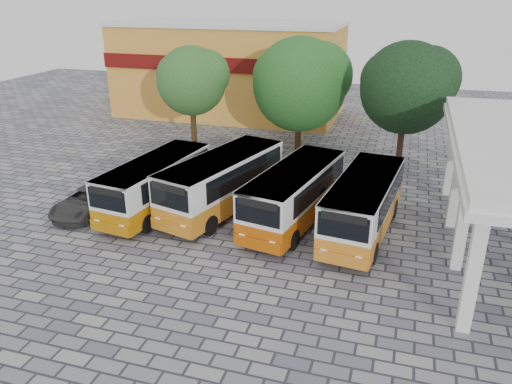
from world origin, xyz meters
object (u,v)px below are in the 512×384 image
(bus_far_left, at_px, (156,182))
(bus_centre_left, at_px, (223,180))
(parked_car, at_px, (87,201))
(bus_far_right, at_px, (364,203))
(bus_centre_right, at_px, (295,192))

(bus_far_left, bearing_deg, bus_centre_left, 22.75)
(bus_centre_left, relative_size, parked_car, 1.87)
(bus_far_right, xyz_separation_m, parked_car, (-14.24, -1.69, -1.01))
(bus_centre_right, xyz_separation_m, bus_far_right, (3.43, -0.24, -0.01))
(bus_far_right, bearing_deg, parked_car, -166.48)
(bus_centre_left, distance_m, parked_car, 7.28)
(parked_car, bearing_deg, bus_far_left, 20.95)
(bus_far_right, relative_size, parked_car, 1.74)
(bus_far_left, distance_m, parked_car, 3.79)
(bus_centre_left, bearing_deg, bus_centre_right, 9.48)
(bus_far_left, xyz_separation_m, bus_centre_left, (3.41, 0.98, 0.13))
(bus_far_left, bearing_deg, bus_far_right, 8.62)
(bus_far_left, bearing_deg, parked_car, -152.12)
(bus_centre_right, bearing_deg, bus_far_right, 6.80)
(bus_far_right, height_order, parked_car, bus_far_right)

